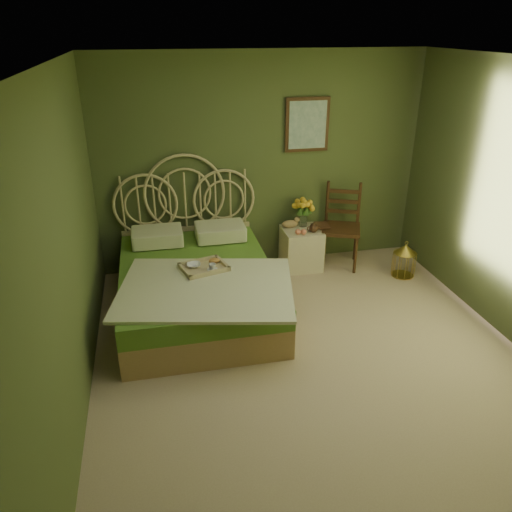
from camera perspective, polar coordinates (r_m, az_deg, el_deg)
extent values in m
plane|color=tan|center=(4.76, 6.69, -11.93)|extent=(4.50, 4.50, 0.00)
plane|color=silver|center=(3.82, 8.75, 21.00)|extent=(4.50, 4.50, 0.00)
plane|color=#48572D|center=(6.17, 0.66, 10.51)|extent=(4.00, 0.00, 4.00)
plane|color=#48572D|center=(3.96, -20.91, 0.19)|extent=(0.00, 4.50, 4.50)
cube|color=#371D0F|center=(6.19, 5.87, 14.70)|extent=(0.54, 0.03, 0.64)
cube|color=beige|center=(6.18, 5.93, 14.67)|extent=(0.46, 0.01, 0.56)
cube|color=tan|center=(5.43, -6.67, -4.88)|extent=(1.57, 2.10, 0.31)
cube|color=#54822A|center=(5.31, -6.81, -2.43)|extent=(1.57, 2.10, 0.21)
cube|color=white|center=(4.84, -5.71, -3.64)|extent=(1.88, 1.57, 0.03)
cube|color=white|center=(5.87, -11.21, 2.22)|extent=(0.58, 0.42, 0.17)
cube|color=white|center=(5.92, -4.11, 2.83)|extent=(0.58, 0.42, 0.17)
cube|color=#CAB587|center=(5.18, -5.95, -1.56)|extent=(0.53, 0.46, 0.04)
ellipsoid|color=#B77A38|center=(5.25, -4.79, -0.52)|extent=(0.12, 0.07, 0.05)
cube|color=beige|center=(6.36, 5.18, 0.87)|extent=(0.47, 0.47, 0.52)
cylinder|color=silver|center=(6.34, 5.41, 4.19)|extent=(0.10, 0.10, 0.18)
ellipsoid|color=tan|center=(6.28, 3.89, 3.68)|extent=(0.21, 0.11, 0.10)
sphere|color=#E8785A|center=(6.09, 4.83, 2.78)|extent=(0.07, 0.07, 0.07)
sphere|color=#E8785A|center=(6.09, 5.47, 2.76)|extent=(0.07, 0.07, 0.07)
cube|color=#371D0F|center=(6.38, 9.70, 3.06)|extent=(0.61, 0.61, 0.04)
cylinder|color=#371D0F|center=(6.24, 8.48, 0.13)|extent=(0.04, 0.04, 0.50)
cylinder|color=#371D0F|center=(6.38, 11.85, 0.44)|extent=(0.04, 0.04, 0.50)
cylinder|color=#371D0F|center=(6.58, 7.31, 1.56)|extent=(0.04, 0.04, 0.50)
cylinder|color=#371D0F|center=(6.72, 10.53, 1.83)|extent=(0.04, 0.04, 0.50)
cube|color=#371D0F|center=(6.46, 9.24, 5.99)|extent=(0.39, 0.19, 0.55)
cylinder|color=gold|center=(6.48, 16.36, -2.08)|extent=(0.27, 0.27, 0.01)
cylinder|color=gold|center=(6.42, 16.52, -0.90)|extent=(0.27, 0.27, 0.31)
cone|color=gold|center=(6.33, 16.74, 0.79)|extent=(0.27, 0.27, 0.11)
imported|color=#381E0F|center=(6.32, 6.78, 3.30)|extent=(0.22, 0.26, 0.02)
imported|color=#472819|center=(6.31, 6.79, 3.48)|extent=(0.19, 0.25, 0.02)
imported|color=white|center=(5.20, -7.13, -1.05)|extent=(0.16, 0.16, 0.04)
imported|color=white|center=(5.11, -5.01, -1.24)|extent=(0.08, 0.08, 0.07)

